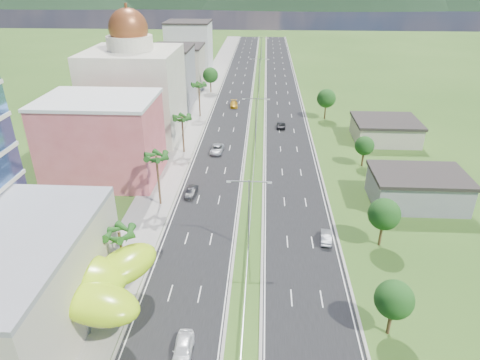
# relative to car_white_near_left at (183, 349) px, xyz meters

# --- Properties ---
(ground) EXTENTS (500.00, 500.00, 0.00)m
(ground) POSITION_rel_car_white_near_left_xyz_m (6.03, 9.26, -0.87)
(ground) COLOR #2D5119
(ground) RESTS_ON ground
(road_left) EXTENTS (11.00, 260.00, 0.04)m
(road_left) POSITION_rel_car_white_near_left_xyz_m (-1.47, 99.26, -0.85)
(road_left) COLOR black
(road_left) RESTS_ON ground
(road_right) EXTENTS (11.00, 260.00, 0.04)m
(road_right) POSITION_rel_car_white_near_left_xyz_m (13.53, 99.26, -0.85)
(road_right) COLOR black
(road_right) RESTS_ON ground
(sidewalk_left) EXTENTS (7.00, 260.00, 0.12)m
(sidewalk_left) POSITION_rel_car_white_near_left_xyz_m (-10.97, 99.26, -0.81)
(sidewalk_left) COLOR gray
(sidewalk_left) RESTS_ON ground
(median_guardrail) EXTENTS (0.10, 216.06, 0.76)m
(median_guardrail) POSITION_rel_car_white_near_left_xyz_m (6.03, 81.25, -0.25)
(median_guardrail) COLOR gray
(median_guardrail) RESTS_ON ground
(streetlight_median_b) EXTENTS (6.04, 0.25, 11.00)m
(streetlight_median_b) POSITION_rel_car_white_near_left_xyz_m (6.03, 19.26, 5.88)
(streetlight_median_b) COLOR gray
(streetlight_median_b) RESTS_ON ground
(streetlight_median_c) EXTENTS (6.04, 0.25, 11.00)m
(streetlight_median_c) POSITION_rel_car_white_near_left_xyz_m (6.03, 59.26, 5.88)
(streetlight_median_c) COLOR gray
(streetlight_median_c) RESTS_ON ground
(streetlight_median_d) EXTENTS (6.04, 0.25, 11.00)m
(streetlight_median_d) POSITION_rel_car_white_near_left_xyz_m (6.03, 104.26, 5.88)
(streetlight_median_d) COLOR gray
(streetlight_median_d) RESTS_ON ground
(streetlight_median_e) EXTENTS (6.04, 0.25, 11.00)m
(streetlight_median_e) POSITION_rel_car_white_near_left_xyz_m (6.03, 149.26, 5.88)
(streetlight_median_e) COLOR gray
(streetlight_median_e) RESTS_ON ground
(lime_canopy) EXTENTS (18.00, 15.00, 7.40)m
(lime_canopy) POSITION_rel_car_white_near_left_xyz_m (-13.96, 5.25, 4.12)
(lime_canopy) COLOR #A7D915
(lime_canopy) RESTS_ON ground
(pink_shophouse) EXTENTS (20.00, 15.00, 15.00)m
(pink_shophouse) POSITION_rel_car_white_near_left_xyz_m (-21.97, 41.26, 6.63)
(pink_shophouse) COLOR #C35053
(pink_shophouse) RESTS_ON ground
(domed_building) EXTENTS (20.00, 20.00, 28.70)m
(domed_building) POSITION_rel_car_white_near_left_xyz_m (-21.97, 64.26, 10.48)
(domed_building) COLOR beige
(domed_building) RESTS_ON ground
(midrise_grey) EXTENTS (16.00, 15.00, 16.00)m
(midrise_grey) POSITION_rel_car_white_near_left_xyz_m (-20.97, 89.26, 7.13)
(midrise_grey) COLOR gray
(midrise_grey) RESTS_ON ground
(midrise_beige) EXTENTS (16.00, 15.00, 13.00)m
(midrise_beige) POSITION_rel_car_white_near_left_xyz_m (-20.97, 111.26, 5.63)
(midrise_beige) COLOR #B7AF97
(midrise_beige) RESTS_ON ground
(midrise_white) EXTENTS (16.00, 15.00, 18.00)m
(midrise_white) POSITION_rel_car_white_near_left_xyz_m (-20.97, 134.26, 8.13)
(midrise_white) COLOR silver
(midrise_white) RESTS_ON ground
(shed_near) EXTENTS (15.00, 10.00, 5.00)m
(shed_near) POSITION_rel_car_white_near_left_xyz_m (34.03, 34.26, 1.63)
(shed_near) COLOR gray
(shed_near) RESTS_ON ground
(shed_far) EXTENTS (14.00, 12.00, 4.40)m
(shed_far) POSITION_rel_car_white_near_left_xyz_m (36.03, 64.26, 1.33)
(shed_far) COLOR #B7AF97
(shed_far) RESTS_ON ground
(palm_tree_b) EXTENTS (3.60, 3.60, 8.10)m
(palm_tree_b) POSITION_rel_car_white_near_left_xyz_m (-9.47, 11.26, 6.19)
(palm_tree_b) COLOR #47301C
(palm_tree_b) RESTS_ON ground
(palm_tree_c) EXTENTS (3.60, 3.60, 9.60)m
(palm_tree_c) POSITION_rel_car_white_near_left_xyz_m (-9.47, 31.26, 7.63)
(palm_tree_c) COLOR #47301C
(palm_tree_c) RESTS_ON ground
(palm_tree_d) EXTENTS (3.60, 3.60, 8.60)m
(palm_tree_d) POSITION_rel_car_white_near_left_xyz_m (-9.47, 54.26, 6.67)
(palm_tree_d) COLOR #47301C
(palm_tree_d) RESTS_ON ground
(palm_tree_e) EXTENTS (3.60, 3.60, 9.40)m
(palm_tree_e) POSITION_rel_car_white_near_left_xyz_m (-9.47, 79.26, 7.44)
(palm_tree_e) COLOR #47301C
(palm_tree_e) RESTS_ON ground
(leafy_tree_lfar) EXTENTS (4.90, 4.90, 8.05)m
(leafy_tree_lfar) POSITION_rel_car_white_near_left_xyz_m (-9.47, 104.26, 4.71)
(leafy_tree_lfar) COLOR #47301C
(leafy_tree_lfar) RESTS_ON ground
(leafy_tree_ra) EXTENTS (4.20, 4.20, 6.90)m
(leafy_tree_ra) POSITION_rel_car_white_near_left_xyz_m (22.03, 4.26, 3.91)
(leafy_tree_ra) COLOR #47301C
(leafy_tree_ra) RESTS_ON ground
(leafy_tree_rb) EXTENTS (4.55, 4.55, 7.47)m
(leafy_tree_rb) POSITION_rel_car_white_near_left_xyz_m (25.03, 21.26, 4.31)
(leafy_tree_rb) COLOR #47301C
(leafy_tree_rb) RESTS_ON ground
(leafy_tree_rc) EXTENTS (3.85, 3.85, 6.33)m
(leafy_tree_rc) POSITION_rel_car_white_near_left_xyz_m (28.03, 49.26, 3.50)
(leafy_tree_rc) COLOR #47301C
(leafy_tree_rc) RESTS_ON ground
(leafy_tree_rd) EXTENTS (4.90, 4.90, 8.05)m
(leafy_tree_rd) POSITION_rel_car_white_near_left_xyz_m (24.03, 79.26, 4.71)
(leafy_tree_rd) COLOR #47301C
(leafy_tree_rd) RESTS_ON ground
(mountain_ridge) EXTENTS (860.00, 140.00, 90.00)m
(mountain_ridge) POSITION_rel_car_white_near_left_xyz_m (66.03, 459.26, -0.87)
(mountain_ridge) COLOR black
(mountain_ridge) RESTS_ON ground
(car_white_near_left) EXTENTS (2.10, 4.93, 1.66)m
(car_white_near_left) POSITION_rel_car_white_near_left_xyz_m (0.00, 0.00, 0.00)
(car_white_near_left) COLOR white
(car_white_near_left) RESTS_ON road_left
(car_dark_left) EXTENTS (1.91, 4.53, 1.45)m
(car_dark_left) POSITION_rel_car_white_near_left_xyz_m (-4.68, 34.64, -0.10)
(car_dark_left) COLOR black
(car_dark_left) RESTS_ON road_left
(car_silver_mid_left) EXTENTS (2.84, 5.67, 1.54)m
(car_silver_mid_left) POSITION_rel_car_white_near_left_xyz_m (-2.22, 54.40, -0.06)
(car_silver_mid_left) COLOR #A2A4AA
(car_silver_mid_left) RESTS_ON road_left
(car_yellow_far_left) EXTENTS (2.54, 5.40, 1.52)m
(car_yellow_far_left) POSITION_rel_car_white_near_left_xyz_m (-0.91, 88.75, -0.07)
(car_yellow_far_left) COLOR #BF8C16
(car_yellow_far_left) RESTS_ON road_left
(car_silver_right) EXTENTS (1.96, 4.38, 1.40)m
(car_silver_right) POSITION_rel_car_white_near_left_xyz_m (17.39, 21.78, -0.13)
(car_silver_right) COLOR #9B9CA2
(car_silver_right) RESTS_ON road_right
(car_dark_far_right) EXTENTS (2.35, 4.73, 1.29)m
(car_dark_far_right) POSITION_rel_car_white_near_left_xyz_m (12.22, 71.35, -0.19)
(car_dark_far_right) COLOR black
(car_dark_far_right) RESTS_ON road_right
(motorcycle) EXTENTS (0.64, 1.78, 1.12)m
(motorcycle) POSITION_rel_car_white_near_left_xyz_m (-6.14, 16.96, -0.27)
(motorcycle) COLOR black
(motorcycle) RESTS_ON road_left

